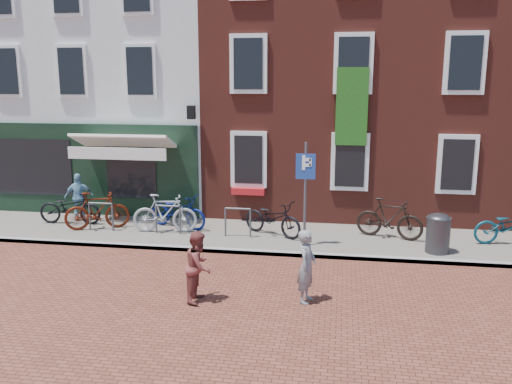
% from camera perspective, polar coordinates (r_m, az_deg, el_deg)
% --- Properties ---
extents(ground, '(80.00, 80.00, 0.00)m').
position_cam_1_polar(ground, '(14.00, -4.88, -6.43)').
color(ground, brown).
extents(sidewalk, '(24.00, 3.00, 0.10)m').
position_cam_1_polar(sidewalk, '(15.20, 0.16, -4.69)').
color(sidewalk, slate).
rests_on(sidewalk, ground).
extents(building_stucco, '(8.00, 8.00, 9.00)m').
position_cam_1_polar(building_stucco, '(21.53, -13.74, 11.90)').
color(building_stucco, silver).
rests_on(building_stucco, ground).
extents(building_brick_mid, '(6.00, 8.00, 10.00)m').
position_cam_1_polar(building_brick_mid, '(19.92, 5.65, 13.64)').
color(building_brick_mid, maroon).
rests_on(building_brick_mid, ground).
extents(building_brick_right, '(6.00, 8.00, 10.00)m').
position_cam_1_polar(building_brick_right, '(20.44, 23.13, 12.71)').
color(building_brick_right, maroon).
rests_on(building_brick_right, ground).
extents(litter_bin, '(0.58, 0.58, 1.07)m').
position_cam_1_polar(litter_bin, '(14.28, 18.68, -3.92)').
color(litter_bin, '#38383B').
rests_on(litter_bin, sidewalk).
extents(parking_sign, '(0.50, 0.08, 2.72)m').
position_cam_1_polar(parking_sign, '(13.86, 5.24, 1.18)').
color(parking_sign, '#4C4C4F').
rests_on(parking_sign, sidewalk).
extents(woman, '(0.46, 0.60, 1.49)m').
position_cam_1_polar(woman, '(10.87, 5.37, -7.81)').
color(woman, gray).
rests_on(woman, ground).
extents(boy, '(0.59, 0.73, 1.44)m').
position_cam_1_polar(boy, '(10.94, -6.05, -7.81)').
color(boy, brown).
rests_on(boy, ground).
extents(cafe_person, '(0.93, 0.64, 1.46)m').
position_cam_1_polar(cafe_person, '(17.36, -18.17, -0.51)').
color(cafe_person, '#73A3BF').
rests_on(cafe_person, sidewalk).
extents(bicycle_0, '(1.92, 0.77, 0.99)m').
position_cam_1_polar(bicycle_0, '(17.11, -19.05, -1.57)').
color(bicycle_0, black).
rests_on(bicycle_0, sidewalk).
extents(bicycle_1, '(1.88, 1.23, 1.10)m').
position_cam_1_polar(bicycle_1, '(16.25, -16.44, -1.90)').
color(bicycle_1, '#4C1507').
rests_on(bicycle_1, sidewalk).
extents(bicycle_2, '(2.00, 1.21, 0.99)m').
position_cam_1_polar(bicycle_2, '(15.93, -8.24, -2.00)').
color(bicycle_2, '#07114F').
rests_on(bicycle_2, sidewalk).
extents(bicycle_3, '(1.88, 0.75, 1.10)m').
position_cam_1_polar(bicycle_3, '(15.50, -9.59, -2.22)').
color(bicycle_3, '#9D9EA0').
rests_on(bicycle_3, sidewalk).
extents(bicycle_4, '(1.97, 1.49, 0.99)m').
position_cam_1_polar(bicycle_4, '(15.01, 1.77, -2.75)').
color(bicycle_4, black).
rests_on(bicycle_4, sidewalk).
extents(bicycle_5, '(1.90, 1.06, 1.10)m').
position_cam_1_polar(bicycle_5, '(15.16, 13.91, -2.74)').
color(bicycle_5, black).
rests_on(bicycle_5, sidewalk).
extents(bicycle_6, '(1.97, 0.93, 0.99)m').
position_cam_1_polar(bicycle_6, '(15.70, 25.25, -3.25)').
color(bicycle_6, '#0B3A4A').
rests_on(bicycle_6, sidewalk).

